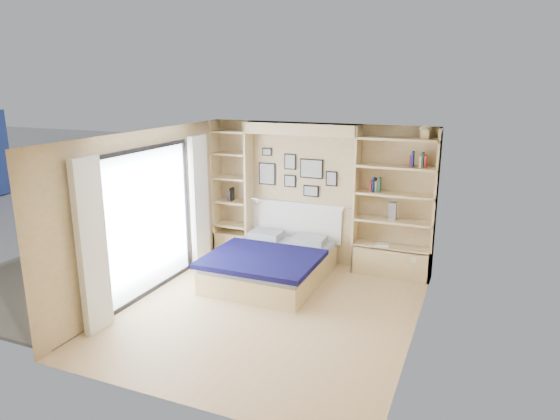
% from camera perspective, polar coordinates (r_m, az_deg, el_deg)
% --- Properties ---
extents(ground, '(4.50, 4.50, 0.00)m').
position_cam_1_polar(ground, '(7.25, -1.33, -11.57)').
color(ground, tan).
rests_on(ground, ground).
extents(room_shell, '(4.50, 4.50, 4.50)m').
position_cam_1_polar(room_shell, '(8.33, 0.43, -0.14)').
color(room_shell, tan).
rests_on(room_shell, ground).
extents(bed, '(1.74, 2.19, 1.07)m').
position_cam_1_polar(bed, '(8.25, -1.00, -6.13)').
color(bed, '#CDB77E').
rests_on(bed, ground).
extents(photo_gallery, '(1.48, 0.02, 0.82)m').
position_cam_1_polar(photo_gallery, '(8.88, 1.75, 4.26)').
color(photo_gallery, black).
rests_on(photo_gallery, ground).
extents(reading_lamps, '(1.92, 0.12, 0.15)m').
position_cam_1_polar(reading_lamps, '(8.73, 2.14, 0.70)').
color(reading_lamps, silver).
rests_on(reading_lamps, ground).
extents(shelf_decor, '(3.55, 0.23, 2.03)m').
position_cam_1_polar(shelf_decor, '(8.31, 11.25, 3.77)').
color(shelf_decor, '#A51E1E').
rests_on(shelf_decor, ground).
extents(deck, '(3.20, 4.00, 0.05)m').
position_cam_1_polar(deck, '(9.20, -22.46, -6.91)').
color(deck, brown).
rests_on(deck, ground).
extents(deck_chair, '(0.55, 0.81, 0.76)m').
position_cam_1_polar(deck_chair, '(9.33, -20.74, -4.09)').
color(deck_chair, tan).
rests_on(deck_chair, ground).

